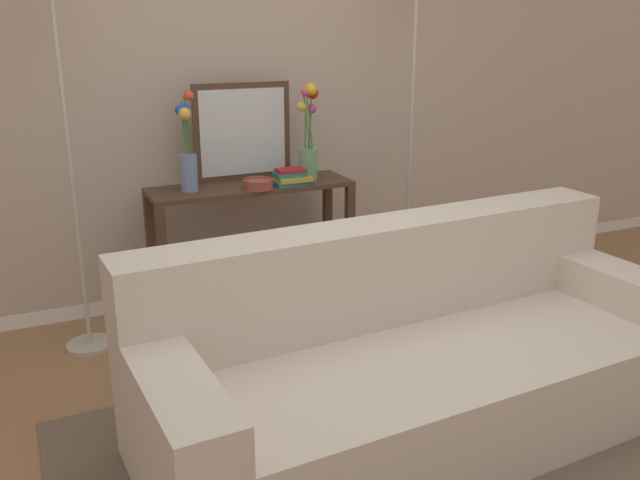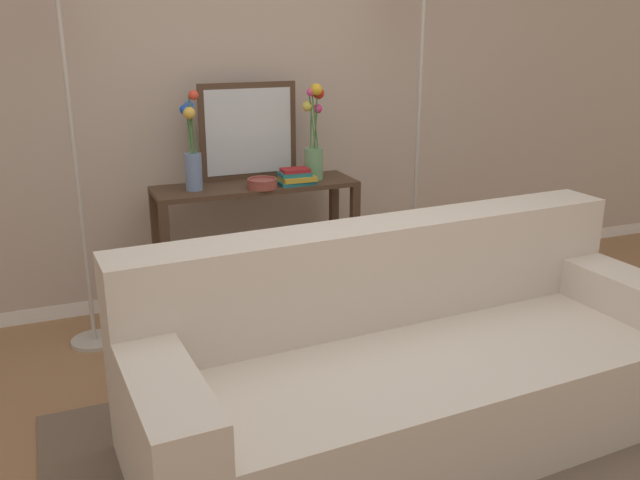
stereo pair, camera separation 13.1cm
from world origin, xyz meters
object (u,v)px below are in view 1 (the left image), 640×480
Objects in this scene: floor_lamp_right at (414,47)px; wall_mirror at (243,132)px; vase_tall_flowers at (188,154)px; book_row_under_console at (203,312)px; console_table at (252,226)px; floor_lamp_left at (58,62)px; couch at (416,363)px; fruit_bowl at (258,184)px; book_stack at (291,177)px; vase_short_flowers at (309,141)px.

floor_lamp_right reaches higher than wall_mirror.
book_row_under_console is (0.04, 0.02, -0.97)m from vase_tall_flowers.
console_table is 0.60m from book_row_under_console.
floor_lamp_left is 1.12m from wall_mirror.
couch is 1.61m from book_row_under_console.
fruit_bowl is (-0.22, 1.38, 0.53)m from couch.
book_stack reaches higher than book_row_under_console.
vase_short_flowers is 0.43m from fruit_bowl.
fruit_bowl is (-0.01, -0.27, -0.26)m from wall_mirror.
vase_short_flowers is at bearing -24.52° from wall_mirror.
wall_mirror is 1.11m from book_row_under_console.
floor_lamp_right reaches higher than fruit_bowl.
wall_mirror is 2.70× the size of book_stack.
console_table is 0.57m from wall_mirror.
vase_tall_flowers is 0.98× the size of vase_short_flowers.
wall_mirror is (-0.21, 1.65, 0.79)m from couch.
couch is at bearing -68.13° from vase_tall_flowers.
floor_lamp_left is at bearing -175.84° from console_table.
floor_lamp_right is 1.16m from wall_mirror.
floor_lamp_right reaches higher than book_row_under_console.
fruit_bowl is at bearing -87.60° from console_table.
wall_mirror reaches higher than vase_short_flowers.
book_row_under_console is at bearing 176.99° from floor_lamp_right.
book_row_under_console is (0.67, 0.07, -1.48)m from floor_lamp_left.
floor_lamp_right is at bearing 1.25° from book_stack.
floor_lamp_right is 3.59× the size of vase_tall_flowers.
console_table is (-0.22, 1.49, 0.25)m from couch.
vase_tall_flowers is at bearing 164.96° from fruit_bowl.
floor_lamp_left is at bearing 130.60° from couch.
floor_lamp_right reaches higher than vase_short_flowers.
fruit_bowl is (1.00, -0.04, -0.70)m from floor_lamp_left.
fruit_bowl is (-1.04, -0.04, -0.74)m from floor_lamp_right.
floor_lamp_right is 6.24× the size of book_row_under_console.
vase_short_flowers is at bearing 0.47° from vase_tall_flowers.
couch is at bearing -81.48° from console_table.
floor_lamp_right reaches higher than console_table.
floor_lamp_left reaches higher than book_stack.
floor_lamp_left is 3.40× the size of vase_short_flowers.
vase_tall_flowers is 0.74m from vase_short_flowers.
vase_short_flowers reaches higher than console_table.
floor_lamp_left is 11.24× the size of fruit_bowl.
wall_mirror is at bearing 88.47° from fruit_bowl.
floor_lamp_left is (-1.22, 1.42, 1.23)m from couch.
wall_mirror reaches higher than fruit_bowl.
vase_short_flowers is (0.74, 0.01, 0.02)m from vase_tall_flowers.
floor_lamp_right reaches higher than vase_tall_flowers.
fruit_bowl is 0.86m from book_row_under_console.
floor_lamp_left is at bearing -177.35° from vase_short_flowers.
floor_lamp_left reaches higher than book_row_under_console.
vase_short_flowers is at bearing 174.68° from floor_lamp_right.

